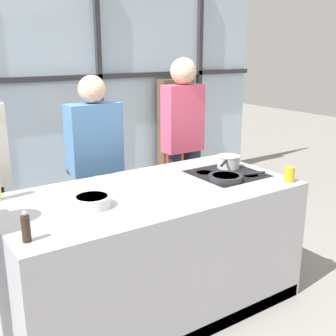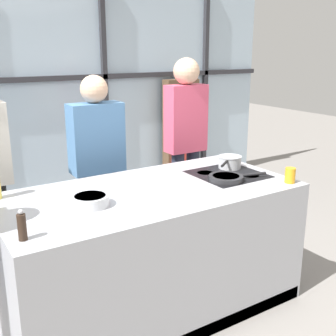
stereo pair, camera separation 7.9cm
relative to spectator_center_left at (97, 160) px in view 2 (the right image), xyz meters
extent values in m
plane|color=gray|center=(0.00, -0.92, -0.94)|extent=(18.00, 18.00, 0.00)
cube|color=silver|center=(0.00, 1.55, 0.46)|extent=(6.40, 0.04, 2.80)
cube|color=#2D2D33|center=(0.00, 1.50, 0.60)|extent=(6.40, 0.06, 0.06)
cube|color=#2D2D33|center=(0.77, 1.50, 0.46)|extent=(0.06, 0.06, 2.80)
cube|color=#2D2D33|center=(2.30, 1.50, 0.46)|extent=(0.06, 0.06, 2.80)
cube|color=brown|center=(1.80, 1.37, -0.20)|extent=(0.49, 0.16, 1.48)
cube|color=red|center=(1.80, 1.27, -0.61)|extent=(0.41, 0.03, 0.32)
cube|color=#3D8447|center=(1.80, 1.27, -0.17)|extent=(0.41, 0.03, 0.32)
cube|color=teal|center=(1.80, 1.27, 0.24)|extent=(0.41, 0.03, 0.32)
cube|color=#A8AAB2|center=(0.00, -0.92, -0.47)|extent=(2.08, 1.02, 0.93)
cube|color=black|center=(0.70, -0.92, -0.01)|extent=(0.52, 0.52, 0.01)
cylinder|color=#38383D|center=(0.57, -1.04, -0.01)|extent=(0.13, 0.13, 0.01)
cylinder|color=#38383D|center=(0.82, -1.04, -0.01)|extent=(0.13, 0.13, 0.01)
cylinder|color=#38383D|center=(0.57, -0.79, -0.01)|extent=(0.13, 0.13, 0.01)
cylinder|color=#38383D|center=(0.82, -0.79, -0.01)|extent=(0.13, 0.13, 0.01)
cylinder|color=black|center=(-0.84, 0.00, -0.50)|extent=(0.13, 0.13, 0.87)
cylinder|color=#47382D|center=(0.10, 0.00, -0.52)|extent=(0.15, 0.15, 0.83)
cylinder|color=#47382D|center=(-0.10, 0.00, -0.52)|extent=(0.15, 0.15, 0.83)
cube|color=#4C7AAD|center=(0.00, 0.00, 0.19)|extent=(0.46, 0.21, 0.60)
sphere|color=#D8AD8C|center=(0.00, 0.00, 0.61)|extent=(0.23, 0.23, 0.23)
cylinder|color=#232838|center=(1.03, 0.00, -0.49)|extent=(0.13, 0.13, 0.90)
cylinder|color=#232838|center=(0.84, 0.00, -0.49)|extent=(0.13, 0.13, 0.90)
cube|color=#DB4C6B|center=(0.94, 0.00, 0.28)|extent=(0.40, 0.18, 0.64)
sphere|color=#D8AD8C|center=(0.94, 0.00, 0.73)|extent=(0.25, 0.25, 0.25)
cylinder|color=#232326|center=(0.57, -1.04, 0.01)|extent=(0.26, 0.26, 0.04)
cylinder|color=#B26B2D|center=(0.57, -1.04, 0.03)|extent=(0.20, 0.20, 0.01)
cylinder|color=#232326|center=(0.80, -1.10, 0.02)|extent=(0.20, 0.07, 0.02)
cylinder|color=silver|center=(0.82, -0.79, 0.04)|extent=(0.18, 0.18, 0.10)
cylinder|color=silver|center=(0.82, -0.79, 0.09)|extent=(0.19, 0.19, 0.01)
cylinder|color=black|center=(0.68, -0.90, 0.07)|extent=(0.15, 0.11, 0.02)
cylinder|color=white|center=(-0.47, -0.74, 0.00)|extent=(0.26, 0.26, 0.01)
cylinder|color=silver|center=(-0.47, -0.99, 0.03)|extent=(0.24, 0.24, 0.07)
cylinder|color=#4C4C51|center=(-0.47, -0.99, 0.05)|extent=(0.20, 0.20, 0.01)
cylinder|color=#332319|center=(-0.95, -1.26, 0.06)|extent=(0.05, 0.05, 0.14)
sphere|color=#B2B2B7|center=(-0.95, -1.26, 0.15)|extent=(0.03, 0.03, 0.03)
cylinder|color=orange|center=(0.94, -1.33, 0.05)|extent=(0.08, 0.08, 0.11)
camera|label=1|loc=(-1.45, -3.28, 0.94)|focal=45.00mm
camera|label=2|loc=(-1.38, -3.32, 0.94)|focal=45.00mm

